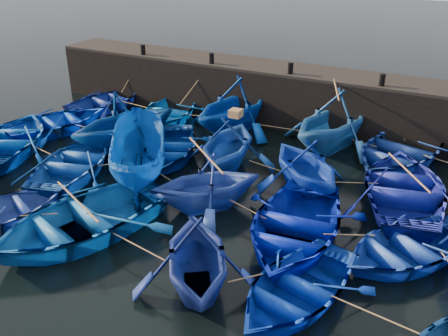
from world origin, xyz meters
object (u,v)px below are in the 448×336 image
at_px(wooden_crate, 236,113).
at_px(boat_13, 11,139).
at_px(boat_0, 107,100).
at_px(boat_8, 170,147).

bearing_deg(wooden_crate, boat_13, -163.60).
xyz_separation_m(boat_0, wooden_crate, (9.08, -3.45, 1.89)).
height_order(boat_8, wooden_crate, wooden_crate).
xyz_separation_m(boat_0, boat_13, (-0.03, -6.13, 0.10)).
bearing_deg(boat_8, boat_0, 124.75).
relative_size(boat_13, wooden_crate, 12.29).
bearing_deg(boat_8, boat_13, 177.28).
relative_size(boat_0, boat_13, 0.83).
bearing_deg(boat_0, boat_13, 103.65).
relative_size(boat_8, boat_13, 0.84).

